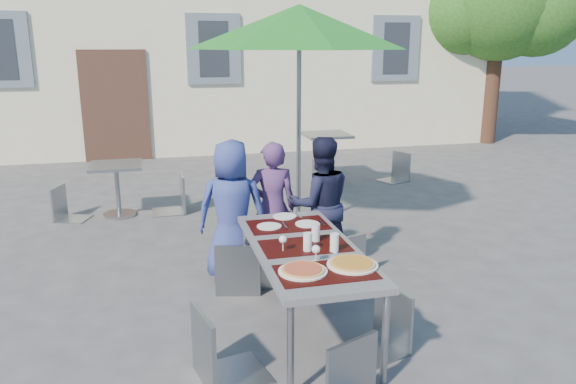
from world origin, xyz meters
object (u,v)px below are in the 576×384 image
object	(u,v)px
pizza_near_left	(303,270)
child_2	(320,204)
bg_chair_l_0	(64,183)
cafe_table_1	(326,147)
chair_0	(238,236)
pizza_near_right	(352,264)
child_1	(272,207)
chair_5	(364,338)
chair_2	(344,229)
chair_3	(217,302)
dining_table	(305,252)
bg_chair_r_0	(174,171)
child_0	(232,211)
cafe_table_0	(117,181)
bg_chair_r_1	(398,149)
bg_chair_l_1	(322,158)
patio_umbrella	(299,29)
chair_4	(386,286)
chair_1	(266,232)

from	to	relation	value
pizza_near_left	child_2	xyz separation A→B (m)	(0.68, 1.77, -0.06)
bg_chair_l_0	cafe_table_1	world-z (taller)	bg_chair_l_0
chair_0	pizza_near_right	bearing A→B (deg)	-65.19
child_1	chair_5	size ratio (longest dim) A/B	1.44
chair_2	chair_3	xyz separation A→B (m)	(-1.46, -1.49, 0.09)
dining_table	chair_2	bearing A→B (deg)	54.46
pizza_near_left	bg_chair_r_0	xyz separation A→B (m)	(-0.69, 4.24, -0.17)
bg_chair_l_0	child_0	bearing A→B (deg)	-52.37
dining_table	child_0	xyz separation A→B (m)	(-0.41, 1.24, 0.02)
child_2	cafe_table_0	xyz separation A→B (m)	(-2.15, 2.46, -0.21)
child_1	bg_chair_r_0	size ratio (longest dim) A/B	1.36
child_1	chair_0	distance (m)	0.64
bg_chair_l_0	bg_chair_r_1	size ratio (longest dim) A/B	0.94
pizza_near_left	bg_chair_l_1	bearing A→B (deg)	71.08
chair_5	bg_chair_l_0	xyz separation A→B (m)	(-2.37, 4.89, -0.05)
patio_umbrella	cafe_table_1	xyz separation A→B (m)	(1.17, 2.52, -1.91)
chair_5	bg_chair_r_1	distance (m)	6.56
chair_3	chair_5	size ratio (longest dim) A/B	1.08
chair_4	bg_chair_l_0	world-z (taller)	chair_4
pizza_near_left	bg_chair_l_1	size ratio (longest dim) A/B	0.40
bg_chair_r_0	child_0	bearing A→B (deg)	-79.78
child_1	chair_0	bearing A→B (deg)	55.01
chair_1	patio_umbrella	xyz separation A→B (m)	(0.74, 1.53, 1.94)
dining_table	cafe_table_0	bearing A→B (deg)	113.69
pizza_near_right	cafe_table_1	bearing A→B (deg)	74.09
patio_umbrella	bg_chair_r_0	xyz separation A→B (m)	(-1.48, 1.22, -1.90)
patio_umbrella	cafe_table_0	distance (m)	3.24
dining_table	bg_chair_l_1	distance (m)	4.76
chair_4	bg_chair_l_0	size ratio (longest dim) A/B	1.04
bg_chair_l_0	bg_chair_l_1	size ratio (longest dim) A/B	1.00
dining_table	child_0	size ratio (longest dim) A/B	1.29
chair_1	bg_chair_l_0	world-z (taller)	chair_1
child_1	chair_3	distance (m)	2.05
pizza_near_left	child_1	xyz separation A→B (m)	(0.19, 1.85, -0.08)
dining_table	patio_umbrella	xyz separation A→B (m)	(0.62, 2.50, 1.80)
pizza_near_right	cafe_table_1	size ratio (longest dim) A/B	0.46
chair_3	bg_chair_r_1	distance (m)	6.45
cafe_table_0	bg_chair_l_0	bearing A→B (deg)	179.67
chair_0	cafe_table_1	world-z (taller)	chair_0
child_1	chair_4	bearing A→B (deg)	115.11
chair_5	dining_table	bearing A→B (deg)	92.59
chair_3	bg_chair_r_0	size ratio (longest dim) A/B	1.02
chair_5	patio_umbrella	world-z (taller)	patio_umbrella
pizza_near_left	chair_3	world-z (taller)	chair_3
pizza_near_left	pizza_near_right	size ratio (longest dim) A/B	0.94
pizza_near_left	bg_chair_r_1	world-z (taller)	bg_chair_r_1
chair_0	chair_5	xyz separation A→B (m)	(0.46, -2.06, -0.00)
chair_2	cafe_table_1	xyz separation A→B (m)	(1.12, 4.07, 0.06)
chair_4	patio_umbrella	distance (m)	3.53
child_2	bg_chair_l_0	distance (m)	3.76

